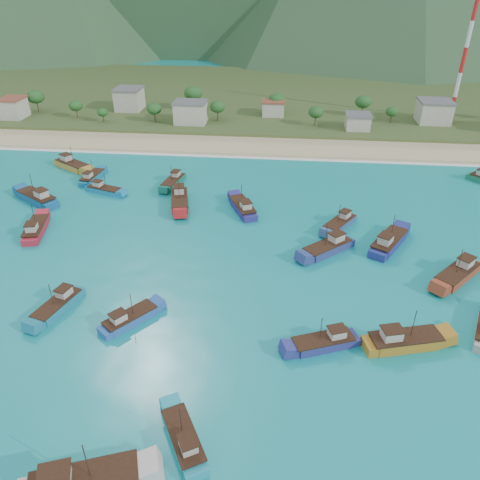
# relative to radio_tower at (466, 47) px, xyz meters

# --- Properties ---
(ground) EXTENTS (600.00, 600.00, 0.00)m
(ground) POSITION_rel_radio_tower_xyz_m (-55.65, -108.00, -24.69)
(ground) COLOR #0C7689
(ground) RESTS_ON ground
(beach) EXTENTS (400.00, 18.00, 1.20)m
(beach) POSITION_rel_radio_tower_xyz_m (-55.65, -29.00, -24.69)
(beach) COLOR beige
(beach) RESTS_ON ground
(land) EXTENTS (400.00, 110.00, 2.40)m
(land) POSITION_rel_radio_tower_xyz_m (-55.65, 32.00, -24.69)
(land) COLOR #385123
(land) RESTS_ON ground
(surf_line) EXTENTS (400.00, 2.50, 0.08)m
(surf_line) POSITION_rel_radio_tower_xyz_m (-55.65, -38.50, -24.69)
(surf_line) COLOR white
(surf_line) RESTS_ON ground
(village) EXTENTS (214.74, 24.03, 7.68)m
(village) POSITION_rel_radio_tower_xyz_m (-35.70, -5.87, -19.86)
(village) COLOR beige
(village) RESTS_ON ground
(vegetation) EXTENTS (274.49, 26.41, 8.61)m
(vegetation) POSITION_rel_radio_tower_xyz_m (-68.04, -4.58, -19.56)
(vegetation) COLOR #235623
(vegetation) RESTS_ON ground
(radio_tower) EXTENTS (1.20, 1.20, 46.18)m
(radio_tower) POSITION_rel_radio_tower_xyz_m (0.00, 0.00, 0.00)
(radio_tower) COLOR red
(radio_tower) RESTS_ON ground
(boat_1) EXTENTS (9.58, 5.49, 5.43)m
(boat_1) POSITION_rel_radio_tower_xyz_m (-98.35, -65.88, -24.10)
(boat_1) COLOR #1882B6
(boat_1) RESTS_ON ground
(boat_2) EXTENTS (6.10, 12.44, 7.06)m
(boat_2) POSITION_rel_radio_tower_xyz_m (-78.82, -70.40, -23.80)
(boat_2) COLOR #B21C1F
(boat_2) RESTS_ON ground
(boat_5) EXTENTS (9.15, 12.02, 7.04)m
(boat_5) POSITION_rel_radio_tower_xyz_m (-34.58, -84.63, -23.81)
(boat_5) COLOR navy
(boat_5) RESTS_ON ground
(boat_6) EXTENTS (7.41, 11.28, 6.45)m
(boat_6) POSITION_rel_radio_tower_xyz_m (-64.16, -72.30, -23.91)
(boat_6) COLOR navy
(boat_6) RESTS_ON ground
(boat_7) EXTENTS (8.11, 9.00, 5.54)m
(boat_7) POSITION_rel_radio_tower_xyz_m (-77.86, -111.46, -24.08)
(boat_7) COLOR #2958A9
(boat_7) RESTS_ON ground
(boat_9) EXTENTS (11.99, 6.29, 6.80)m
(boat_9) POSITION_rel_radio_tower_xyz_m (-37.11, -112.48, -23.85)
(boat_9) COLOR #AF7420
(boat_9) RESTS_ON ground
(boat_10) EXTENTS (3.89, 9.63, 5.53)m
(boat_10) POSITION_rel_radio_tower_xyz_m (-103.99, -58.79, -24.08)
(boat_10) COLOR #116A96
(boat_10) RESTS_ON ground
(boat_13) EXTENTS (10.29, 6.30, 5.85)m
(boat_13) POSITION_rel_radio_tower_xyz_m (-48.43, -113.73, -24.02)
(boat_13) COLOR navy
(boat_13) RESTS_ON ground
(boat_14) EXTENTS (5.55, 10.26, 5.81)m
(boat_14) POSITION_rel_radio_tower_xyz_m (-90.11, -109.49, -24.03)
(boat_14) COLOR teal
(boat_14) RESTS_ON ground
(boat_16) EXTENTS (10.59, 9.90, 6.62)m
(boat_16) POSITION_rel_radio_tower_xyz_m (-46.35, -87.66, -23.88)
(boat_16) COLOR navy
(boat_16) RESTS_ON ground
(boat_17) EXTENTS (7.92, 9.80, 5.82)m
(boat_17) POSITION_rel_radio_tower_xyz_m (-43.29, -77.39, -24.03)
(boat_17) COLOR #31507F
(boat_17) RESTS_ON ground
(boat_21) EXTENTS (12.13, 9.47, 7.15)m
(boat_21) POSITION_rel_radio_tower_xyz_m (-111.77, -72.43, -23.79)
(boat_21) COLOR #155588
(boat_21) RESTS_ON ground
(boat_22) EXTENTS (11.69, 9.10, 6.88)m
(boat_22) POSITION_rel_radio_tower_xyz_m (-112.25, -51.84, -23.83)
(boat_22) COLOR gold
(boat_22) RESTS_ON ground
(boat_25) EXTENTS (5.48, 11.17, 6.34)m
(boat_25) POSITION_rel_radio_tower_xyz_m (-105.30, -86.30, -23.93)
(boat_25) COLOR #B22232
(boat_25) RESTS_ON ground
(boat_29) EXTENTS (7.07, 9.61, 5.59)m
(boat_29) POSITION_rel_radio_tower_xyz_m (-65.24, -131.38, -24.07)
(boat_29) COLOR teal
(boat_29) RESTS_ON ground
(boat_31) EXTENTS (4.61, 10.07, 5.74)m
(boat_31) POSITION_rel_radio_tower_xyz_m (-82.80, -59.50, -24.04)
(boat_31) COLOR #106550
(boat_31) RESTS_ON ground
(boat_32) EXTENTS (10.28, 10.71, 6.77)m
(boat_32) POSITION_rel_radio_tower_xyz_m (-24.38, -94.33, -23.85)
(boat_32) COLOR brown
(boat_32) RESTS_ON ground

